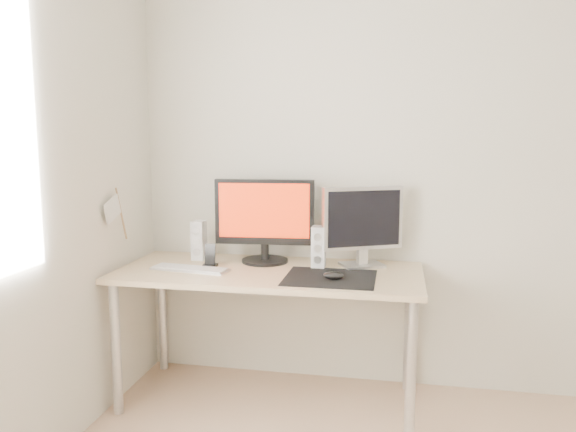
{
  "coord_description": "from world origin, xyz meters",
  "views": [
    {
      "loc": [
        -0.27,
        -1.44,
        1.44
      ],
      "look_at": [
        -0.84,
        1.46,
        1.01
      ],
      "focal_mm": 35.0,
      "sensor_mm": 36.0,
      "label": 1
    }
  ],
  "objects": [
    {
      "name": "wall_back",
      "position": [
        0.0,
        1.75,
        1.25
      ],
      "size": [
        3.5,
        0.0,
        3.5
      ],
      "primitive_type": "plane",
      "rotation": [
        1.57,
        0.0,
        0.0
      ],
      "color": "silver",
      "rests_on": "ground"
    },
    {
      "name": "pennant",
      "position": [
        -1.72,
        1.24,
        1.05
      ],
      "size": [
        0.01,
        0.23,
        0.29
      ],
      "color": "#A57F54",
      "rests_on": "wall_left"
    },
    {
      "name": "speaker_left",
      "position": [
        -1.38,
        1.55,
        0.84
      ],
      "size": [
        0.07,
        0.09,
        0.22
      ],
      "color": "white",
      "rests_on": "desk"
    },
    {
      "name": "mousepad",
      "position": [
        -0.59,
        1.28,
        0.73
      ],
      "size": [
        0.45,
        0.4,
        0.0
      ],
      "primitive_type": "cube",
      "color": "black",
      "rests_on": "desk"
    },
    {
      "name": "keyboard",
      "position": [
        -1.34,
        1.3,
        0.74
      ],
      "size": [
        0.43,
        0.18,
        0.02
      ],
      "color": "#B8B8BA",
      "rests_on": "desk"
    },
    {
      "name": "mouse",
      "position": [
        -0.57,
        1.25,
        0.75
      ],
      "size": [
        0.1,
        0.06,
        0.04
      ],
      "primitive_type": "ellipsoid",
      "color": "black",
      "rests_on": "mousepad"
    },
    {
      "name": "speaker_right",
      "position": [
        -0.68,
        1.49,
        0.84
      ],
      "size": [
        0.07,
        0.09,
        0.22
      ],
      "color": "white",
      "rests_on": "desk"
    },
    {
      "name": "main_monitor",
      "position": [
        -0.99,
        1.55,
        0.98
      ],
      "size": [
        0.55,
        0.28,
        0.47
      ],
      "color": "black",
      "rests_on": "desk"
    },
    {
      "name": "desk",
      "position": [
        -0.93,
        1.38,
        0.65
      ],
      "size": [
        1.6,
        0.7,
        0.73
      ],
      "color": "#D1B587",
      "rests_on": "ground"
    },
    {
      "name": "second_monitor",
      "position": [
        -0.45,
        1.56,
        0.97
      ],
      "size": [
        0.42,
        0.24,
        0.43
      ],
      "color": "silver",
      "rests_on": "desk"
    },
    {
      "name": "phone_dock",
      "position": [
        -1.26,
        1.39,
        0.77
      ],
      "size": [
        0.07,
        0.06,
        0.13
      ],
      "color": "black",
      "rests_on": "desk"
    }
  ]
}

